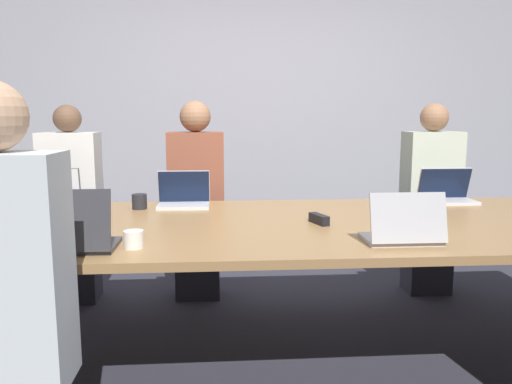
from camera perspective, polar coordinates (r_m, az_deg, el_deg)
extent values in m
plane|color=#2D2D38|center=(2.94, 3.36, -18.35)|extent=(24.00, 24.00, 0.00)
cube|color=#9999A3|center=(4.64, 0.18, 9.44)|extent=(12.00, 0.06, 2.80)
cube|color=#9E7547|center=(2.69, 3.50, -3.87)|extent=(4.38, 1.42, 0.04)
cube|color=silver|center=(3.14, -8.28, -1.57)|extent=(0.32, 0.20, 0.02)
cube|color=silver|center=(3.21, -8.21, 0.66)|extent=(0.32, 0.05, 0.20)
cube|color=#0F1933|center=(3.20, -8.22, 0.60)|extent=(0.32, 0.05, 0.20)
cube|color=#2D2D38|center=(3.78, -6.66, -8.52)|extent=(0.32, 0.24, 0.45)
cube|color=brown|center=(3.65, -6.83, 0.72)|extent=(0.40, 0.24, 0.77)
sphere|color=#9E7051|center=(3.61, -6.97, 8.57)|extent=(0.22, 0.22, 0.22)
cylinder|color=#232328|center=(3.13, -13.18, -1.07)|extent=(0.09, 0.09, 0.09)
cube|color=#B7B7BC|center=(2.36, 16.13, -5.20)|extent=(0.33, 0.22, 0.02)
cube|color=#B7B7BC|center=(2.26, 17.05, -2.84)|extent=(0.34, 0.07, 0.22)
cube|color=silver|center=(2.27, 16.95, -2.86)|extent=(0.33, 0.07, 0.21)
cube|color=#333338|center=(2.28, -19.44, -5.84)|extent=(0.31, 0.25, 0.02)
cube|color=#333338|center=(2.15, -20.40, -3.10)|extent=(0.32, 0.05, 0.25)
cube|color=silver|center=(2.16, -20.32, -3.09)|extent=(0.31, 0.05, 0.25)
cube|color=silver|center=(1.82, -26.98, -8.20)|extent=(0.40, 0.24, 0.77)
cylinder|color=white|center=(2.22, -13.80, -5.27)|extent=(0.09, 0.09, 0.08)
cube|color=silver|center=(3.50, 21.14, -1.02)|extent=(0.34, 0.21, 0.02)
cube|color=silver|center=(3.56, 20.67, 0.99)|extent=(0.34, 0.07, 0.21)
cube|color=#0F1933|center=(3.55, 20.73, 0.92)|extent=(0.34, 0.07, 0.20)
cube|color=#2D2D38|center=(4.08, 18.92, -7.64)|extent=(0.32, 0.24, 0.45)
cube|color=beige|center=(3.96, 19.35, 0.91)|extent=(0.40, 0.24, 0.77)
sphere|color=#9E7051|center=(3.92, 19.71, 8.03)|extent=(0.21, 0.21, 0.21)
cube|color=#333338|center=(3.37, -22.79, -1.46)|extent=(0.35, 0.21, 0.02)
cube|color=#333338|center=(3.45, -22.35, 0.75)|extent=(0.36, 0.03, 0.22)
cube|color=silver|center=(3.44, -22.41, 0.70)|extent=(0.35, 0.03, 0.21)
cube|color=#2D2D38|center=(3.91, -19.90, -8.40)|extent=(0.32, 0.24, 0.45)
cube|color=silver|center=(3.78, -20.37, 0.52)|extent=(0.40, 0.24, 0.77)
sphere|color=brown|center=(3.75, -20.77, 7.85)|extent=(0.19, 0.19, 0.19)
cylinder|color=#232328|center=(3.25, -18.49, -0.96)|extent=(0.09, 0.09, 0.09)
cube|color=black|center=(2.65, 7.21, -3.09)|extent=(0.09, 0.16, 0.05)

